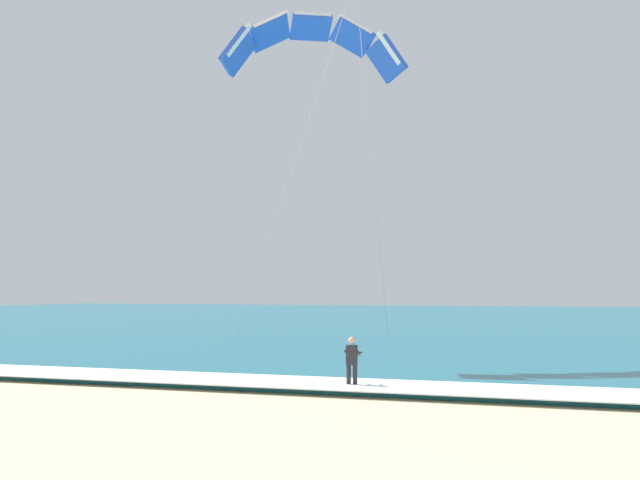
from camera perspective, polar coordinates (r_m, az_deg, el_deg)
The scene contains 5 objects.
sea at distance 81.73m, azimuth 17.47°, elevation -5.76°, with size 200.00×120.00×0.20m, color #146075.
surf_foam at distance 22.89m, azimuth 15.06°, elevation -10.99°, with size 200.00×3.07×0.04m, color white.
surfboard at distance 23.65m, azimuth 2.42°, elevation -11.35°, with size 0.62×1.45×0.09m.
kitesurfer at distance 23.56m, azimuth 2.42°, elevation -9.14°, with size 0.56×0.56×1.69m.
kite_primary at distance 33.72m, azimuth -0.59°, elevation 14.82°, with size 7.34×9.28×13.93m.
Camera 1 is at (1.37, -7.99, 3.14)m, focal length 42.35 mm.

